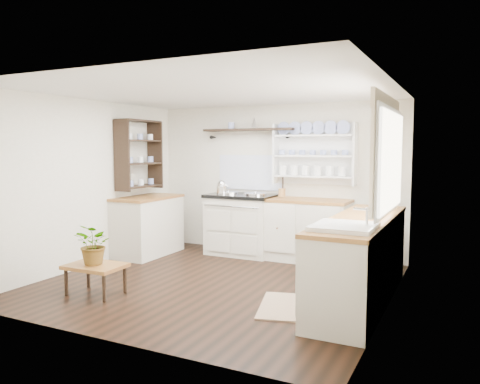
# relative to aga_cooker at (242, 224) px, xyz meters

# --- Properties ---
(floor) EXTENTS (4.00, 3.80, 0.01)m
(floor) POSITION_rel_aga_cooker_xyz_m (0.42, -1.57, -0.47)
(floor) COLOR black
(floor) RESTS_ON ground
(wall_back) EXTENTS (4.00, 0.02, 2.30)m
(wall_back) POSITION_rel_aga_cooker_xyz_m (0.42, 0.33, 0.68)
(wall_back) COLOR beige
(wall_back) RESTS_ON ground
(wall_right) EXTENTS (0.02, 3.80, 2.30)m
(wall_right) POSITION_rel_aga_cooker_xyz_m (2.42, -1.57, 0.68)
(wall_right) COLOR beige
(wall_right) RESTS_ON ground
(wall_left) EXTENTS (0.02, 3.80, 2.30)m
(wall_left) POSITION_rel_aga_cooker_xyz_m (-1.58, -1.57, 0.68)
(wall_left) COLOR beige
(wall_left) RESTS_ON ground
(ceiling) EXTENTS (4.00, 3.80, 0.01)m
(ceiling) POSITION_rel_aga_cooker_xyz_m (0.42, -1.57, 1.83)
(ceiling) COLOR white
(ceiling) RESTS_ON wall_back
(window) EXTENTS (0.08, 1.55, 1.22)m
(window) POSITION_rel_aga_cooker_xyz_m (2.37, -1.42, 1.09)
(window) COLOR white
(window) RESTS_ON wall_right
(aga_cooker) EXTENTS (1.04, 0.72, 0.96)m
(aga_cooker) POSITION_rel_aga_cooker_xyz_m (0.00, 0.00, 0.00)
(aga_cooker) COLOR beige
(aga_cooker) RESTS_ON floor
(back_cabinets) EXTENTS (1.27, 0.63, 0.90)m
(back_cabinets) POSITION_rel_aga_cooker_xyz_m (1.02, 0.03, -0.01)
(back_cabinets) COLOR beige
(back_cabinets) RESTS_ON floor
(right_cabinets) EXTENTS (0.62, 2.43, 0.90)m
(right_cabinets) POSITION_rel_aga_cooker_xyz_m (2.12, -1.47, -0.01)
(right_cabinets) COLOR beige
(right_cabinets) RESTS_ON floor
(belfast_sink) EXTENTS (0.55, 0.60, 0.45)m
(belfast_sink) POSITION_rel_aga_cooker_xyz_m (2.12, -2.22, 0.33)
(belfast_sink) COLOR white
(belfast_sink) RESTS_ON right_cabinets
(left_cabinets) EXTENTS (0.62, 1.13, 0.90)m
(left_cabinets) POSITION_rel_aga_cooker_xyz_m (-1.28, -0.67, -0.01)
(left_cabinets) COLOR beige
(left_cabinets) RESTS_ON floor
(plate_rack) EXTENTS (1.20, 0.22, 0.90)m
(plate_rack) POSITION_rel_aga_cooker_xyz_m (1.07, 0.29, 1.08)
(plate_rack) COLOR white
(plate_rack) RESTS_ON wall_back
(high_shelf) EXTENTS (1.50, 0.29, 0.16)m
(high_shelf) POSITION_rel_aga_cooker_xyz_m (0.02, 0.21, 1.44)
(high_shelf) COLOR black
(high_shelf) RESTS_ON wall_back
(left_shelving) EXTENTS (0.28, 0.80, 1.05)m
(left_shelving) POSITION_rel_aga_cooker_xyz_m (-1.42, -0.67, 1.08)
(left_shelving) COLOR black
(left_shelving) RESTS_ON wall_left
(kettle) EXTENTS (0.17, 0.17, 0.20)m
(kettle) POSITION_rel_aga_cooker_xyz_m (-0.28, -0.12, 0.56)
(kettle) COLOR silver
(kettle) RESTS_ON aga_cooker
(utensil_crock) EXTENTS (0.11, 0.11, 0.12)m
(utensil_crock) POSITION_rel_aga_cooker_xyz_m (0.62, 0.11, 0.50)
(utensil_crock) COLOR #A3703B
(utensil_crock) RESTS_ON back_cabinets
(center_table) EXTENTS (0.65, 0.47, 0.34)m
(center_table) POSITION_rel_aga_cooker_xyz_m (-0.58, -2.55, -0.18)
(center_table) COLOR brown
(center_table) RESTS_ON floor
(potted_plant) EXTENTS (0.46, 0.41, 0.46)m
(potted_plant) POSITION_rel_aga_cooker_xyz_m (-0.58, -2.55, 0.10)
(potted_plant) COLOR #3F7233
(potted_plant) RESTS_ON center_table
(floor_rug) EXTENTS (0.75, 0.96, 0.02)m
(floor_rug) POSITION_rel_aga_cooker_xyz_m (1.50, -2.00, -0.47)
(floor_rug) COLOR #80694A
(floor_rug) RESTS_ON floor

